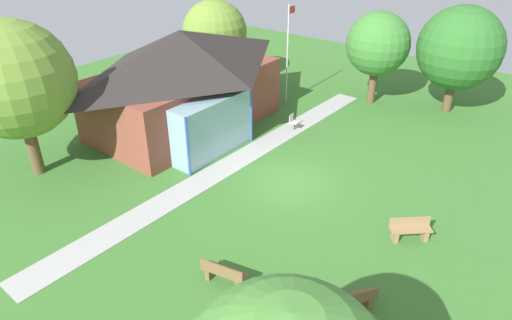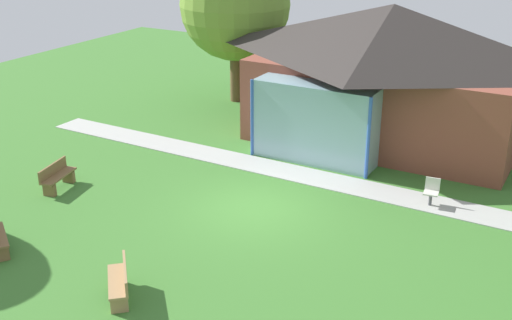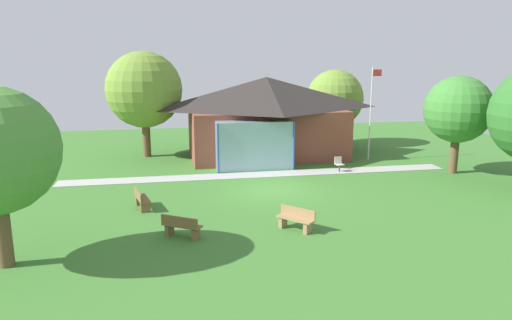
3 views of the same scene
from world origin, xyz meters
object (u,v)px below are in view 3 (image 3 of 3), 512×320
at_px(patio_chair_lawn_spare, 339,165).
at_px(tree_behind_pavilion_left, 144,90).
at_px(bench_mid_left, 142,200).
at_px(bench_front_center, 296,220).
at_px(pavilion, 266,116).
at_px(bench_front_left, 181,227).
at_px(tree_east_hedge, 458,110).
at_px(tree_behind_pavilion_right, 335,99).
at_px(flagpole, 371,110).

relative_size(patio_chair_lawn_spare, tree_behind_pavilion_left, 0.13).
distance_m(bench_mid_left, patio_chair_lawn_spare, 11.83).
height_order(bench_front_center, patio_chair_lawn_spare, patio_chair_lawn_spare).
bearing_deg(bench_front_center, tree_behind_pavilion_left, -20.85).
xyz_separation_m(pavilion, bench_mid_left, (-7.61, -9.52, -2.31)).
bearing_deg(bench_front_center, bench_mid_left, 14.84).
bearing_deg(tree_behind_pavilion_left, bench_front_center, -68.63).
bearing_deg(bench_front_left, tree_east_hedge, 57.97).
relative_size(pavilion, tree_behind_pavilion_right, 1.93).
bearing_deg(tree_east_hedge, tree_behind_pavilion_left, 154.77).
bearing_deg(tree_behind_pavilion_right, bench_mid_left, -136.57).
relative_size(bench_front_left, tree_behind_pavilion_left, 0.22).
height_order(flagpole, patio_chair_lawn_spare, flagpole).
xyz_separation_m(bench_front_center, patio_chair_lawn_spare, (5.01, 8.50, 0.01)).
bearing_deg(patio_chair_lawn_spare, tree_east_hedge, 159.22).
bearing_deg(flagpole, bench_front_left, -138.14).
relative_size(pavilion, patio_chair_lawn_spare, 12.52).
bearing_deg(bench_front_left, tree_behind_pavilion_right, 88.03).
height_order(bench_front_center, tree_behind_pavilion_left, tree_behind_pavilion_left).
bearing_deg(tree_east_hedge, bench_front_left, -155.98).
distance_m(patio_chair_lawn_spare, tree_behind_pavilion_left, 13.33).
relative_size(tree_east_hedge, tree_behind_pavilion_left, 0.80).
height_order(pavilion, tree_east_hedge, tree_east_hedge).
xyz_separation_m(tree_east_hedge, tree_behind_pavilion_left, (-17.17, 8.09, 0.78)).
xyz_separation_m(pavilion, tree_behind_pavilion_right, (5.93, 3.30, 0.76)).
height_order(bench_front_left, patio_chair_lawn_spare, patio_chair_lawn_spare).
bearing_deg(bench_front_left, bench_front_center, 33.34).
xyz_separation_m(pavilion, flagpole, (6.26, -2.22, 0.51)).
height_order(bench_front_left, tree_behind_pavilion_right, tree_behind_pavilion_right).
height_order(pavilion, bench_front_left, pavilion).
bearing_deg(tree_behind_pavilion_left, patio_chair_lawn_spare, -31.08).
bearing_deg(tree_east_hedge, flagpole, 128.29).
relative_size(bench_front_center, tree_behind_pavilion_left, 0.21).
bearing_deg(patio_chair_lawn_spare, bench_mid_left, 16.30).
bearing_deg(tree_behind_pavilion_left, bench_mid_left, -89.72).
bearing_deg(bench_mid_left, tree_behind_pavilion_left, 167.59).
bearing_deg(patio_chair_lawn_spare, tree_behind_pavilion_right, -115.53).
bearing_deg(tree_east_hedge, patio_chair_lawn_spare, 166.39).
xyz_separation_m(patio_chair_lawn_spare, tree_behind_pavilion_right, (2.69, 8.11, 3.05)).
bearing_deg(pavilion, bench_front_left, -114.57).
xyz_separation_m(pavilion, bench_front_left, (-6.06, -13.26, -2.31)).
bearing_deg(flagpole, patio_chair_lawn_spare, -139.38).
relative_size(flagpole, bench_front_center, 4.16).
bearing_deg(tree_behind_pavilion_right, tree_behind_pavilion_left, -173.56).
relative_size(flagpole, bench_mid_left, 3.75).
distance_m(flagpole, patio_chair_lawn_spare, 4.86).
relative_size(tree_behind_pavilion_right, tree_east_hedge, 1.02).
distance_m(flagpole, tree_behind_pavilion_right, 5.53).
distance_m(bench_front_center, tree_behind_pavilion_left, 16.67).
xyz_separation_m(bench_front_left, tree_behind_pavilion_left, (-1.60, 15.03, 3.97)).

